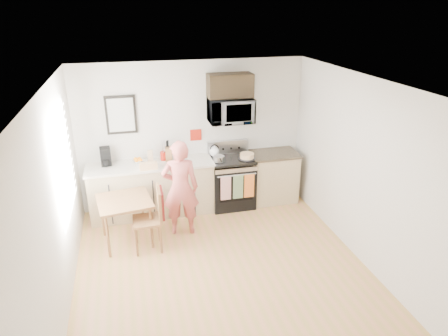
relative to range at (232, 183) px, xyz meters
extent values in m
plane|color=#B08944|center=(-0.63, -1.98, -0.44)|extent=(4.60, 4.60, 0.00)
cube|color=beige|center=(-0.63, 0.32, 0.86)|extent=(4.00, 0.04, 2.60)
cube|color=beige|center=(-0.63, -4.28, 0.86)|extent=(4.00, 0.04, 2.60)
cube|color=beige|center=(-2.63, -1.98, 0.86)|extent=(0.04, 4.60, 2.60)
cube|color=beige|center=(1.37, -1.98, 0.86)|extent=(0.04, 4.60, 2.60)
cube|color=silver|center=(-0.63, -1.98, 2.16)|extent=(4.00, 4.60, 0.04)
cube|color=white|center=(-2.61, -1.18, 1.11)|extent=(0.02, 1.40, 1.50)
cube|color=white|center=(-2.60, -1.18, 1.11)|extent=(0.01, 1.30, 1.40)
cube|color=tan|center=(-1.43, 0.02, 0.01)|extent=(2.10, 0.60, 0.90)
cube|color=beige|center=(-1.43, 0.02, 0.48)|extent=(2.14, 0.64, 0.04)
cube|color=tan|center=(0.80, 0.02, 0.01)|extent=(0.84, 0.60, 0.90)
cube|color=black|center=(0.80, 0.02, 0.48)|extent=(0.88, 0.64, 0.04)
cube|color=black|center=(0.00, 0.00, -0.05)|extent=(0.76, 0.65, 0.77)
cube|color=black|center=(0.00, -0.32, 0.01)|extent=(0.61, 0.02, 0.45)
cube|color=#B0B1B5|center=(0.00, -0.31, 0.34)|extent=(0.74, 0.02, 0.14)
cylinder|color=#B0B1B5|center=(0.00, -0.36, 0.30)|extent=(0.68, 0.02, 0.02)
cube|color=black|center=(0.00, 0.00, 0.46)|extent=(0.76, 0.65, 0.04)
cube|color=#B0B1B5|center=(0.00, 0.27, 0.60)|extent=(0.76, 0.08, 0.24)
cube|color=white|center=(-0.20, -0.37, 0.08)|extent=(0.18, 0.02, 0.44)
cube|color=#5B7D53|center=(0.02, -0.37, 0.08)|extent=(0.18, 0.02, 0.44)
cube|color=orange|center=(0.22, -0.37, 0.08)|extent=(0.18, 0.02, 0.44)
imported|color=#B0B1B5|center=(0.00, 0.10, 1.32)|extent=(0.76, 0.51, 0.42)
cube|color=black|center=(0.00, 0.15, 1.74)|extent=(0.76, 0.35, 0.40)
cube|color=black|center=(-1.83, 0.30, 1.31)|extent=(0.50, 0.03, 0.65)
cube|color=silver|center=(-1.83, 0.28, 1.31)|extent=(0.42, 0.01, 0.56)
cube|color=#A01A0D|center=(-0.58, 0.31, 0.86)|extent=(0.20, 0.02, 0.20)
imported|color=#BE3634|center=(-1.03, -0.73, 0.35)|extent=(0.62, 0.45, 1.57)
cube|color=brown|center=(-1.90, -0.81, 0.27)|extent=(0.77, 0.77, 0.04)
cylinder|color=brown|center=(-2.17, -1.17, -0.09)|extent=(0.04, 0.04, 0.69)
cylinder|color=brown|center=(-1.54, -1.08, -0.09)|extent=(0.04, 0.04, 0.69)
cylinder|color=brown|center=(-2.26, -0.54, -0.09)|extent=(0.04, 0.04, 0.69)
cylinder|color=brown|center=(-1.63, -0.45, -0.09)|extent=(0.04, 0.04, 0.69)
cube|color=brown|center=(-1.59, -1.08, 0.04)|extent=(0.42, 0.42, 0.04)
cube|color=brown|center=(-1.39, -1.09, 0.30)|extent=(0.05, 0.42, 0.50)
cube|color=#611012|center=(-1.37, -1.09, 0.31)|extent=(0.07, 0.38, 0.42)
cylinder|color=brown|center=(-1.77, -1.26, -0.21)|extent=(0.03, 0.03, 0.46)
cylinder|color=brown|center=(-1.42, -1.26, -0.21)|extent=(0.03, 0.03, 0.46)
cylinder|color=brown|center=(-1.77, -0.90, -0.21)|extent=(0.03, 0.03, 0.46)
cylinder|color=brown|center=(-1.41, -0.91, -0.21)|extent=(0.03, 0.03, 0.46)
cube|color=brown|center=(-1.09, 0.11, 0.62)|extent=(0.13, 0.17, 0.24)
cylinder|color=#A01A0D|center=(-1.18, 0.16, 0.58)|extent=(0.12, 0.12, 0.15)
imported|color=white|center=(-1.63, 0.14, 0.53)|extent=(0.24, 0.24, 0.05)
cube|color=tan|center=(-1.41, 0.07, 0.62)|extent=(0.10, 0.10, 0.23)
cube|color=black|center=(-2.15, 0.17, 0.65)|extent=(0.18, 0.22, 0.30)
cylinder|color=black|center=(-2.15, 0.08, 0.58)|extent=(0.11, 0.11, 0.11)
cube|color=#E2B676|center=(-1.47, -0.20, 0.56)|extent=(0.30, 0.15, 0.11)
cylinder|color=black|center=(0.25, -0.11, 0.50)|extent=(0.30, 0.30, 0.02)
cylinder|color=#DCB371|center=(0.25, -0.11, 0.55)|extent=(0.25, 0.25, 0.08)
sphere|color=white|center=(-0.28, 0.15, 0.58)|extent=(0.18, 0.18, 0.18)
cone|color=white|center=(-0.28, 0.15, 0.67)|extent=(0.06, 0.06, 0.06)
torus|color=black|center=(-0.28, 0.15, 0.63)|extent=(0.16, 0.02, 0.16)
cylinder|color=#B0B1B5|center=(-0.26, -0.11, 0.54)|extent=(0.20, 0.20, 0.10)
cylinder|color=black|center=(-0.26, -0.25, 0.58)|extent=(0.03, 0.18, 0.02)
camera|label=1|loc=(-1.74, -6.38, 3.03)|focal=32.00mm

